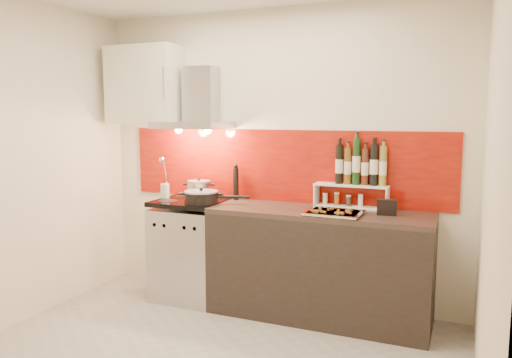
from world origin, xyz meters
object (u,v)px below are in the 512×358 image
at_px(range_stove, 192,250).
at_px(stock_pot, 199,189).
at_px(saute_pan, 202,197).
at_px(pepper_mill, 236,182).
at_px(counter, 319,264).
at_px(baking_tray, 334,212).

relative_size(range_stove, stock_pot, 4.21).
bearing_deg(stock_pot, saute_pan, -55.11).
height_order(stock_pot, pepper_mill, pepper_mill).
relative_size(stock_pot, pepper_mill, 0.66).
distance_m(saute_pan, pepper_mill, 0.37).
height_order(counter, pepper_mill, pepper_mill).
xyz_separation_m(range_stove, saute_pan, (0.17, -0.10, 0.52)).
height_order(counter, stock_pot, stock_pot).
xyz_separation_m(saute_pan, baking_tray, (1.18, -0.01, -0.05)).
bearing_deg(pepper_mill, stock_pot, -165.59).
bearing_deg(pepper_mill, saute_pan, -119.74).
bearing_deg(pepper_mill, counter, -13.50).
bearing_deg(counter, saute_pan, -173.96).
xyz_separation_m(range_stove, pepper_mill, (0.35, 0.21, 0.62)).
distance_m(stock_pot, baking_tray, 1.36).
distance_m(counter, pepper_mill, 1.07).
height_order(stock_pot, saute_pan, stock_pot).
xyz_separation_m(counter, stock_pot, (-1.19, 0.12, 0.54)).
bearing_deg(saute_pan, stock_pot, 124.89).
bearing_deg(counter, stock_pot, 174.34).
xyz_separation_m(counter, saute_pan, (-1.03, -0.11, 0.51)).
xyz_separation_m(stock_pot, pepper_mill, (0.34, 0.09, 0.07)).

